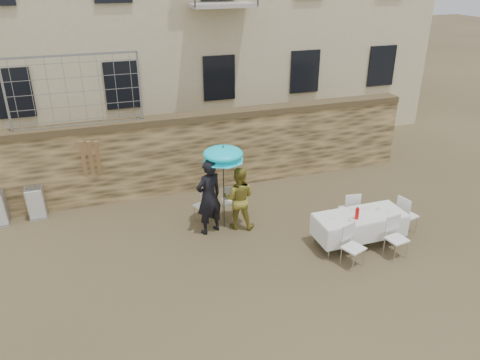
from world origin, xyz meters
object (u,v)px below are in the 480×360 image
object	(u,v)px
man_suit	(209,197)
couple_chair_left	(204,204)
woman_dress	(239,198)
umbrella	(223,156)
table_chair_front_left	(354,247)
table_chair_side	(407,214)
table_chair_front_right	(397,238)
table_chair_back	(349,209)
banquet_table	(360,216)
soda_bottle	(357,214)
chair_stack_right	(36,200)
couple_chair_right	(230,200)

from	to	relation	value
man_suit	couple_chair_left	world-z (taller)	man_suit
woman_dress	couple_chair_left	world-z (taller)	woman_dress
umbrella	couple_chair_left	distance (m)	1.55
table_chair_front_left	table_chair_side	size ratio (longest dim) A/B	1.00
umbrella	table_chair_front_right	size ratio (longest dim) A/B	2.11
man_suit	table_chair_back	distance (m)	3.49
umbrella	table_chair_front_right	world-z (taller)	umbrella
banquet_table	table_chair_front_left	xyz separation A→B (m)	(-0.60, -0.75, -0.25)
soda_bottle	table_chair_side	size ratio (longest dim) A/B	0.27
chair_stack_right	soda_bottle	bearing A→B (deg)	-29.85
couple_chair_right	banquet_table	distance (m)	3.29
man_suit	soda_bottle	world-z (taller)	man_suit
couple_chair_right	table_chair_front_left	bearing A→B (deg)	129.99
couple_chair_left	table_chair_front_right	xyz separation A→B (m)	(3.66, -2.93, 0.00)
banquet_table	table_chair_side	world-z (taller)	table_chair_side
man_suit	soda_bottle	xyz separation A→B (m)	(2.96, -1.78, -0.05)
couple_chair_right	table_chair_front_right	world-z (taller)	same
table_chair_side	table_chair_back	bearing A→B (deg)	47.63
soda_bottle	table_chair_front_right	world-z (taller)	soda_bottle
umbrella	soda_bottle	world-z (taller)	umbrella
man_suit	woman_dress	xyz separation A→B (m)	(0.75, 0.00, -0.16)
man_suit	table_chair_front_right	xyz separation A→B (m)	(3.66, -2.38, -0.48)
chair_stack_right	couple_chair_left	bearing A→B (deg)	-22.69
table_chair_side	umbrella	bearing A→B (deg)	56.53
chair_stack_right	couple_chair_right	bearing A→B (deg)	-19.61
couple_chair_right	table_chair_front_right	size ratio (longest dim) A/B	1.00
soda_bottle	table_chair_back	distance (m)	1.11
soda_bottle	table_chair_front_left	size ratio (longest dim) A/B	0.27
couple_chair_right	table_chair_side	bearing A→B (deg)	159.27
table_chair_front_right	soda_bottle	bearing A→B (deg)	130.81
man_suit	table_chair_back	bearing A→B (deg)	145.61
soda_bottle	table_chair_front_left	distance (m)	0.84
couple_chair_left	banquet_table	distance (m)	3.85
umbrella	table_chair_side	world-z (taller)	umbrella
man_suit	chair_stack_right	size ratio (longest dim) A/B	2.08
banquet_table	woman_dress	bearing A→B (deg)	145.97
couple_chair_left	table_chair_back	distance (m)	3.63
couple_chair_left	table_chair_front_left	world-z (taller)	same
couple_chair_right	soda_bottle	distance (m)	3.27
woman_dress	soda_bottle	world-z (taller)	woman_dress
table_chair_side	soda_bottle	bearing A→B (deg)	86.77
woman_dress	chair_stack_right	bearing A→B (deg)	-0.35
table_chair_front_left	banquet_table	bearing A→B (deg)	31.89
man_suit	umbrella	world-z (taller)	umbrella
couple_chair_right	table_chair_front_right	distance (m)	4.16
woman_dress	umbrella	distance (m)	1.17
table_chair_front_right	chair_stack_right	world-z (taller)	table_chair_front_right
banquet_table	table_chair_front_left	size ratio (longest dim) A/B	2.19
man_suit	table_chair_front_right	world-z (taller)	man_suit
couple_chair_left	table_chair_back	size ratio (longest dim) A/B	1.00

